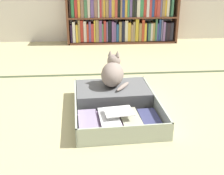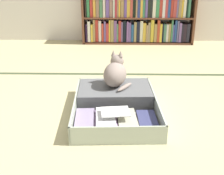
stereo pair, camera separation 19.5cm
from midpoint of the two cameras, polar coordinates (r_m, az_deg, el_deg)
ground_plane at (r=2.07m, az=-1.68°, el=-6.40°), size 10.00×10.00×0.00m
tatami_border at (r=2.94m, az=-2.65°, el=2.61°), size 4.80×0.05×0.00m
bookshelf at (r=4.14m, az=0.50°, el=13.39°), size 1.53×0.24×0.72m
open_suitcase at (r=2.20m, az=-2.08°, el=-3.06°), size 0.63×0.85×0.13m
black_cat at (r=2.30m, az=-2.22°, el=2.82°), size 0.26×0.30×0.28m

